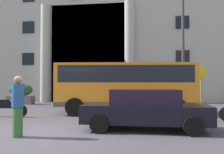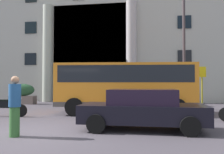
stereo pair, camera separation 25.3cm
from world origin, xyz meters
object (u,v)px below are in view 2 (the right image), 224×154
(hedge_planter_west, at_px, (180,96))
(bus_stop_sign, at_px, (202,84))
(lamppost_plaza_centre, at_px, (184,30))
(orange_minibus, at_px, (125,84))
(pedestrian_woman_with_bag, at_px, (15,106))
(hedge_planter_entrance_left, at_px, (76,96))
(hedge_planter_far_east, at_px, (23,94))
(parked_coupe_end, at_px, (143,109))
(motorcycle_near_kerb, at_px, (6,107))

(hedge_planter_west, bearing_deg, bus_stop_sign, -76.63)
(hedge_planter_west, height_order, lamppost_plaza_centre, lamppost_plaza_centre)
(orange_minibus, xyz_separation_m, pedestrian_woman_with_bag, (-2.78, -6.09, -0.65))
(orange_minibus, height_order, lamppost_plaza_centre, lamppost_plaza_centre)
(orange_minibus, xyz_separation_m, hedge_planter_entrance_left, (-4.31, 5.17, -0.96))
(hedge_planter_entrance_left, xyz_separation_m, pedestrian_woman_with_bag, (1.54, -11.26, 0.31))
(bus_stop_sign, distance_m, hedge_planter_far_east, 13.14)
(lamppost_plaza_centre, bearing_deg, orange_minibus, -143.25)
(parked_coupe_end, height_order, lamppost_plaza_centre, lamppost_plaza_centre)
(bus_stop_sign, relative_size, motorcycle_near_kerb, 1.25)
(hedge_planter_far_east, height_order, pedestrian_woman_with_bag, pedestrian_woman_with_bag)
(bus_stop_sign, bearing_deg, motorcycle_near_kerb, -159.83)
(hedge_planter_far_east, bearing_deg, hedge_planter_entrance_left, 7.22)
(bus_stop_sign, xyz_separation_m, hedge_planter_west, (-0.81, 3.40, -0.89))
(orange_minibus, xyz_separation_m, hedge_planter_far_east, (-8.48, 4.65, -0.83))
(hedge_planter_entrance_left, height_order, hedge_planter_far_east, hedge_planter_far_east)
(orange_minibus, relative_size, bus_stop_sign, 2.83)
(bus_stop_sign, relative_size, pedestrian_woman_with_bag, 1.40)
(bus_stop_sign, xyz_separation_m, parked_coupe_end, (-3.23, -6.01, -0.87))
(motorcycle_near_kerb, height_order, pedestrian_woman_with_bag, pedestrian_woman_with_bag)
(parked_coupe_end, relative_size, lamppost_plaza_centre, 0.50)
(lamppost_plaza_centre, bearing_deg, pedestrian_woman_with_bag, -125.63)
(hedge_planter_entrance_left, relative_size, pedestrian_woman_with_bag, 1.15)
(hedge_planter_west, distance_m, motorcycle_near_kerb, 11.48)
(bus_stop_sign, bearing_deg, hedge_planter_west, 103.37)
(motorcycle_near_kerb, distance_m, lamppost_plaza_centre, 11.08)
(orange_minibus, height_order, parked_coupe_end, orange_minibus)
(pedestrian_woman_with_bag, distance_m, lamppost_plaza_centre, 11.36)
(parked_coupe_end, xyz_separation_m, motorcycle_near_kerb, (-6.65, 2.37, -0.26))
(hedge_planter_entrance_left, bearing_deg, lamppost_plaza_centre, -18.73)
(pedestrian_woman_with_bag, bearing_deg, hedge_planter_far_east, -96.58)
(orange_minibus, distance_m, motorcycle_near_kerb, 6.09)
(parked_coupe_end, xyz_separation_m, lamppost_plaza_centre, (2.38, 6.98, 4.22))
(lamppost_plaza_centre, bearing_deg, parked_coupe_end, -108.84)
(bus_stop_sign, height_order, pedestrian_woman_with_bag, bus_stop_sign)
(parked_coupe_end, bearing_deg, orange_minibus, 104.10)
(orange_minibus, xyz_separation_m, hedge_planter_west, (3.46, 4.98, -0.88))
(motorcycle_near_kerb, bearing_deg, pedestrian_woman_with_bag, -55.50)
(hedge_planter_west, relative_size, hedge_planter_entrance_left, 0.75)
(hedge_planter_entrance_left, distance_m, motorcycle_near_kerb, 7.34)
(motorcycle_near_kerb, bearing_deg, lamppost_plaza_centre, 26.38)
(parked_coupe_end, height_order, motorcycle_near_kerb, parked_coupe_end)
(motorcycle_near_kerb, bearing_deg, parked_coupe_end, -20.27)
(orange_minibus, bearing_deg, hedge_planter_far_east, 146.53)
(bus_stop_sign, distance_m, pedestrian_woman_with_bag, 10.44)
(hedge_planter_entrance_left, bearing_deg, hedge_planter_far_east, -172.78)
(hedge_planter_west, xyz_separation_m, hedge_planter_entrance_left, (-7.78, 0.20, -0.08))
(orange_minibus, distance_m, lamppost_plaza_centre, 5.42)
(hedge_planter_west, xyz_separation_m, hedge_planter_far_east, (-11.94, -0.33, 0.05))
(hedge_planter_west, distance_m, hedge_planter_far_east, 11.94)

